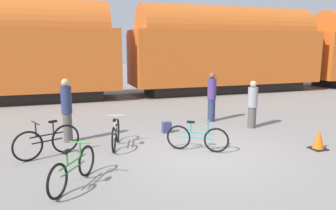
% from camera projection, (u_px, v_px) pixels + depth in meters
% --- Properties ---
extents(ground_plane, '(80.00, 80.00, 0.00)m').
position_uv_depth(ground_plane, '(204.00, 155.00, 8.33)').
color(ground_plane, gray).
extents(freight_train, '(47.48, 2.92, 4.94)m').
position_uv_depth(freight_train, '(124.00, 48.00, 17.19)').
color(freight_train, black).
rests_on(freight_train, ground_plane).
extents(rail_near, '(59.48, 0.07, 0.01)m').
position_uv_depth(rail_near, '(128.00, 99.00, 16.99)').
color(rail_near, '#4C4238').
rests_on(rail_near, ground_plane).
extents(rail_far, '(59.48, 0.07, 0.01)m').
position_uv_depth(rail_far, '(123.00, 95.00, 18.32)').
color(rail_far, '#4C4238').
rests_on(rail_far, ground_plane).
extents(bicycle_silver, '(0.55, 1.59, 0.84)m').
position_uv_depth(bicycle_silver, '(116.00, 134.00, 8.90)').
color(bicycle_silver, black).
rests_on(bicycle_silver, ground_plane).
extents(bicycle_green, '(0.99, 1.51, 0.82)m').
position_uv_depth(bicycle_green, '(73.00, 169.00, 6.42)').
color(bicycle_green, black).
rests_on(bicycle_green, ground_plane).
extents(bicycle_teal, '(1.40, 0.98, 0.81)m').
position_uv_depth(bicycle_teal, '(197.00, 138.00, 8.59)').
color(bicycle_teal, black).
rests_on(bicycle_teal, ground_plane).
extents(bicycle_black, '(1.58, 0.72, 0.93)m').
position_uv_depth(bicycle_black, '(47.00, 142.00, 8.11)').
color(bicycle_black, black).
rests_on(bicycle_black, ground_plane).
extents(person_in_purple, '(0.32, 0.32, 1.78)m').
position_uv_depth(person_in_purple, '(212.00, 97.00, 11.85)').
color(person_in_purple, '#283351').
rests_on(person_in_purple, ground_plane).
extents(person_in_navy, '(0.30, 0.30, 1.83)m').
position_uv_depth(person_in_navy, '(67.00, 110.00, 9.29)').
color(person_in_navy, '#514C47').
rests_on(person_in_navy, ground_plane).
extents(person_in_grey, '(0.32, 0.32, 1.59)m').
position_uv_depth(person_in_grey, '(252.00, 104.00, 10.93)').
color(person_in_grey, '#514C47').
rests_on(person_in_grey, ground_plane).
extents(backpack, '(0.28, 0.20, 0.34)m').
position_uv_depth(backpack, '(167.00, 127.00, 10.41)').
color(backpack, navy).
rests_on(backpack, ground_plane).
extents(traffic_cone, '(0.40, 0.40, 0.55)m').
position_uv_depth(traffic_cone, '(319.00, 140.00, 8.73)').
color(traffic_cone, black).
rests_on(traffic_cone, ground_plane).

